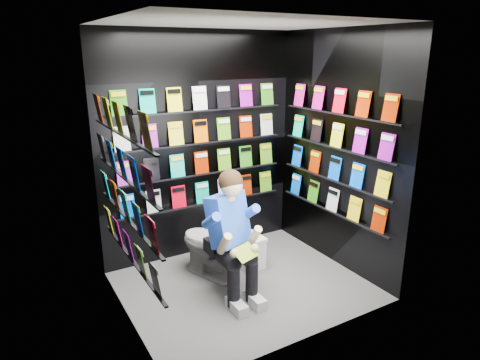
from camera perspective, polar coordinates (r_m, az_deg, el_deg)
floor at (r=4.62m, az=0.52°, el=-13.92°), size 2.40×2.40×0.00m
ceiling at (r=3.98m, az=0.63°, el=20.23°), size 2.40×2.40×0.00m
wall_back at (r=4.97m, az=-5.36°, el=4.42°), size 2.40×0.04×2.60m
wall_front at (r=3.33m, az=9.42°, el=-2.06°), size 2.40×0.04×2.60m
wall_left at (r=3.67m, az=-15.75°, el=-0.70°), size 0.04×2.00×2.60m
wall_right at (r=4.82m, az=12.94°, el=3.66°), size 0.04×2.00×2.60m
comics_back at (r=4.94m, az=-5.21°, el=4.41°), size 2.10×0.06×1.37m
comics_left at (r=3.67m, az=-15.30°, el=-0.55°), size 0.06×1.70×1.37m
comics_right at (r=4.80m, az=12.68°, el=3.68°), size 0.06×1.70×1.37m
toilet at (r=4.68m, az=-3.95°, el=-8.49°), size 0.64×0.84×0.73m
longbox at (r=4.97m, az=0.81°, el=-9.37°), size 0.27×0.46×0.34m
longbox_lid at (r=4.89m, az=0.82°, el=-7.43°), size 0.30×0.49×0.03m
reader at (r=4.20m, az=-1.74°, el=-5.41°), size 0.74×0.90×1.42m
held_comic at (r=4.00m, az=0.72°, el=-9.64°), size 0.27×0.21×0.10m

